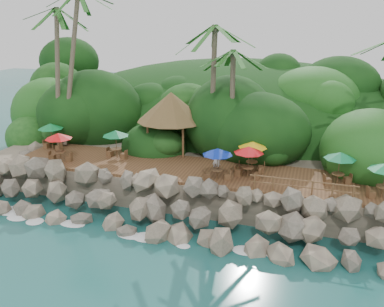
% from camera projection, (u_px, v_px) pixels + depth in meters
% --- Properties ---
extents(ground, '(140.00, 140.00, 0.00)m').
position_uv_depth(ground, '(160.00, 242.00, 22.61)').
color(ground, '#19514F').
rests_on(ground, ground).
extents(land_base, '(32.00, 25.20, 2.10)m').
position_uv_depth(land_base, '(225.00, 145.00, 36.75)').
color(land_base, gray).
rests_on(land_base, ground).
extents(jungle_hill, '(44.80, 28.00, 15.40)m').
position_uv_depth(jungle_hill, '(240.00, 135.00, 43.86)').
color(jungle_hill, '#143811').
rests_on(jungle_hill, ground).
extents(seawall, '(29.00, 4.00, 2.30)m').
position_uv_depth(seawall, '(172.00, 209.00, 24.05)').
color(seawall, gray).
rests_on(seawall, ground).
extents(terrace, '(26.00, 5.00, 0.20)m').
position_uv_depth(terrace, '(192.00, 170.00, 27.34)').
color(terrace, brown).
rests_on(terrace, land_base).
extents(jungle_foliage, '(44.00, 16.00, 12.00)m').
position_uv_depth(jungle_foliage, '(222.00, 159.00, 36.17)').
color(jungle_foliage, '#143811').
rests_on(jungle_foliage, ground).
extents(foam_line, '(25.20, 0.80, 0.06)m').
position_uv_depth(foam_line, '(162.00, 239.00, 22.87)').
color(foam_line, white).
rests_on(foam_line, ground).
extents(palms, '(31.27, 6.67, 13.20)m').
position_uv_depth(palms, '(217.00, 17.00, 26.72)').
color(palms, brown).
rests_on(palms, ground).
extents(palapa, '(5.23, 5.23, 4.60)m').
position_uv_depth(palapa, '(171.00, 107.00, 30.02)').
color(palapa, brown).
rests_on(palapa, ground).
extents(dining_clusters, '(25.53, 4.93, 2.10)m').
position_uv_depth(dining_clusters, '(217.00, 147.00, 26.20)').
color(dining_clusters, brown).
rests_on(dining_clusters, terrace).
extents(railing, '(6.10, 0.10, 1.00)m').
position_uv_depth(railing, '(302.00, 186.00, 22.87)').
color(railing, brown).
rests_on(railing, terrace).
extents(waiter, '(0.65, 0.49, 1.60)m').
position_uv_depth(waiter, '(216.00, 160.00, 26.57)').
color(waiter, silver).
rests_on(waiter, terrace).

